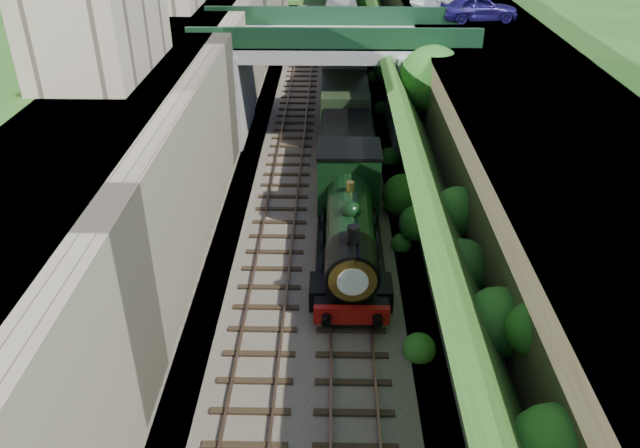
{
  "coord_description": "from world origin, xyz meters",
  "views": [
    {
      "loc": [
        0.42,
        -12.95,
        14.8
      ],
      "look_at": [
        0.0,
        8.37,
        2.49
      ],
      "focal_mm": 35.0,
      "sensor_mm": 36.0,
      "label": 1
    }
  ],
  "objects_px": {
    "tender": "(346,157)",
    "car_blue": "(479,8)",
    "locomotive": "(349,223)",
    "road_bridge": "(341,71)",
    "tree": "(433,81)"
  },
  "relations": [
    {
      "from": "road_bridge",
      "to": "tree",
      "type": "distance_m",
      "value": 6.23
    },
    {
      "from": "tender",
      "to": "locomotive",
      "type": "bearing_deg",
      "value": -90.0
    },
    {
      "from": "car_blue",
      "to": "locomotive",
      "type": "distance_m",
      "value": 20.58
    },
    {
      "from": "tender",
      "to": "tree",
      "type": "bearing_deg",
      "value": 35.62
    },
    {
      "from": "road_bridge",
      "to": "tree",
      "type": "height_order",
      "value": "road_bridge"
    },
    {
      "from": "locomotive",
      "to": "car_blue",
      "type": "bearing_deg",
      "value": 65.27
    },
    {
      "from": "car_blue",
      "to": "tender",
      "type": "bearing_deg",
      "value": 135.24
    },
    {
      "from": "tree",
      "to": "tender",
      "type": "xyz_separation_m",
      "value": [
        -4.71,
        -3.38,
        -3.03
      ]
    },
    {
      "from": "tree",
      "to": "tender",
      "type": "relative_size",
      "value": 1.1
    },
    {
      "from": "road_bridge",
      "to": "locomotive",
      "type": "xyz_separation_m",
      "value": [
        0.26,
        -14.46,
        -2.18
      ]
    },
    {
      "from": "road_bridge",
      "to": "tender",
      "type": "xyz_separation_m",
      "value": [
        0.26,
        -7.09,
        -2.46
      ]
    },
    {
      "from": "road_bridge",
      "to": "car_blue",
      "type": "relative_size",
      "value": 3.35
    },
    {
      "from": "tender",
      "to": "car_blue",
      "type": "bearing_deg",
      "value": 52.16
    },
    {
      "from": "locomotive",
      "to": "tender",
      "type": "bearing_deg",
      "value": 90.0
    },
    {
      "from": "road_bridge",
      "to": "tree",
      "type": "bearing_deg",
      "value": -36.79
    }
  ]
}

